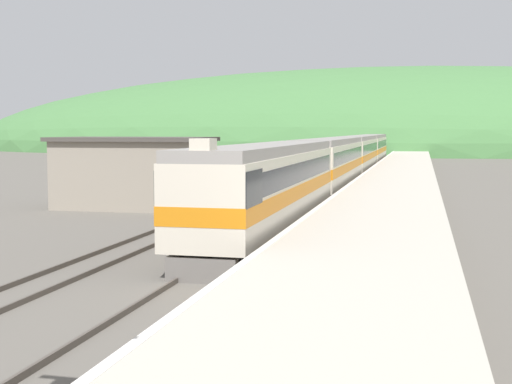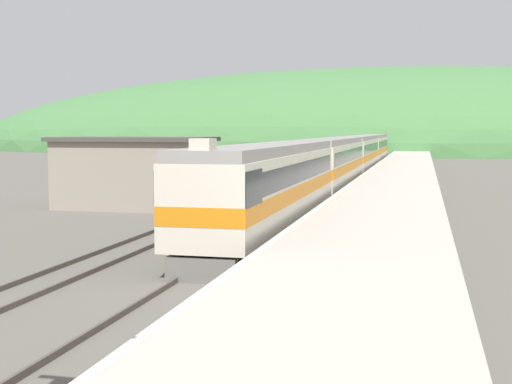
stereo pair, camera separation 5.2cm
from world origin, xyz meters
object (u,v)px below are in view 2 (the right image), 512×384
at_px(express_train_lead_car, 268,186).
at_px(carriage_second, 331,164).
at_px(carriage_third, 358,154).
at_px(carriage_fourth, 372,149).

relative_size(express_train_lead_car, carriage_second, 0.98).
xyz_separation_m(carriage_second, carriage_third, (0.00, 21.41, 0.00)).
relative_size(carriage_second, carriage_fourth, 1.00).
height_order(express_train_lead_car, carriage_third, express_train_lead_car).
xyz_separation_m(carriage_third, carriage_fourth, (0.00, 21.41, 0.00)).
bearing_deg(express_train_lead_car, carriage_fourth, 90.00).
bearing_deg(carriage_third, carriage_second, -90.00).
bearing_deg(carriage_second, express_train_lead_car, -90.00).
distance_m(carriage_second, carriage_third, 21.41).
bearing_deg(express_train_lead_car, carriage_third, 90.00).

